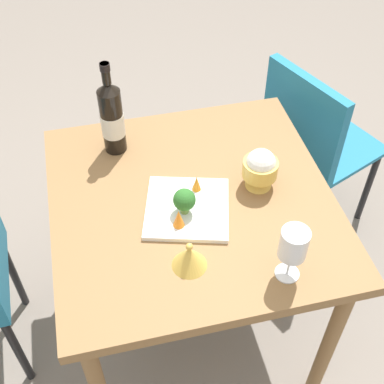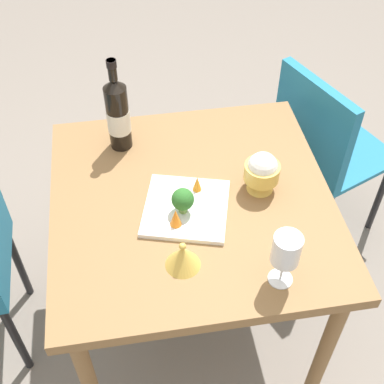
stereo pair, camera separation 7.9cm
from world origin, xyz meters
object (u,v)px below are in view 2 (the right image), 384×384
(wine_glass, at_px, (286,251))
(wine_bottle, at_px, (118,114))
(carrot_garnish_right, at_px, (197,183))
(chair_near_window, at_px, (321,143))
(rice_bowl, at_px, (262,172))
(rice_bowl_lid, at_px, (183,256))
(serving_plate, at_px, (186,208))
(carrot_garnish_left, at_px, (176,217))
(broccoli_floret, at_px, (183,200))

(wine_glass, bearing_deg, wine_bottle, 32.00)
(carrot_garnish_right, bearing_deg, chair_near_window, -55.84)
(wine_bottle, relative_size, rice_bowl, 2.37)
(rice_bowl_lid, bearing_deg, serving_plate, -11.15)
(serving_plate, height_order, carrot_garnish_right, carrot_garnish_right)
(carrot_garnish_left, relative_size, carrot_garnish_right, 1.17)
(broccoli_floret, bearing_deg, carrot_garnish_right, -34.74)
(wine_glass, height_order, carrot_garnish_left, wine_glass)
(wine_glass, xyz_separation_m, carrot_garnish_left, (0.23, 0.25, -0.08))
(chair_near_window, bearing_deg, broccoli_floret, -75.75)
(broccoli_floret, height_order, carrot_garnish_left, broccoli_floret)
(rice_bowl, xyz_separation_m, carrot_garnish_left, (-0.12, 0.28, -0.03))
(rice_bowl, distance_m, broccoli_floret, 0.27)
(rice_bowl, bearing_deg, chair_near_window, -43.31)
(wine_bottle, height_order, carrot_garnish_left, wine_bottle)
(carrot_garnish_right, bearing_deg, serving_plate, 145.30)
(chair_near_window, distance_m, rice_bowl_lid, 0.98)
(chair_near_window, height_order, wine_bottle, wine_bottle)
(rice_bowl_lid, bearing_deg, carrot_garnish_left, 0.28)
(chair_near_window, height_order, carrot_garnish_right, chair_near_window)
(chair_near_window, distance_m, wine_bottle, 0.89)
(wine_bottle, distance_m, rice_bowl, 0.51)
(chair_near_window, bearing_deg, carrot_garnish_left, -74.30)
(wine_bottle, distance_m, serving_plate, 0.40)
(chair_near_window, distance_m, rice_bowl, 0.64)
(wine_bottle, xyz_separation_m, carrot_garnish_right, (-0.27, -0.22, -0.09))
(wine_bottle, distance_m, carrot_garnish_right, 0.36)
(carrot_garnish_left, bearing_deg, carrot_garnish_right, -33.18)
(rice_bowl, relative_size, serving_plate, 0.46)
(serving_plate, xyz_separation_m, carrot_garnish_right, (0.07, -0.04, 0.03))
(rice_bowl, xyz_separation_m, serving_plate, (-0.05, 0.24, -0.07))
(chair_near_window, bearing_deg, wine_glass, -51.43)
(rice_bowl_lid, bearing_deg, broccoli_floret, -8.59)
(rice_bowl, bearing_deg, rice_bowl_lid, 131.61)
(rice_bowl, height_order, carrot_garnish_left, rice_bowl)
(rice_bowl, bearing_deg, carrot_garnish_left, 112.46)
(rice_bowl_lid, height_order, serving_plate, rice_bowl_lid)
(wine_glass, height_order, rice_bowl, wine_glass)
(chair_near_window, bearing_deg, wine_bottle, -103.25)
(chair_near_window, height_order, wine_glass, wine_glass)
(rice_bowl, height_order, broccoli_floret, rice_bowl)
(chair_near_window, bearing_deg, carrot_garnish_right, -78.31)
(rice_bowl, bearing_deg, wine_bottle, 56.27)
(wine_bottle, bearing_deg, serving_plate, -152.37)
(rice_bowl_lid, xyz_separation_m, serving_plate, (0.20, -0.04, -0.03))
(wine_bottle, bearing_deg, wine_glass, -148.00)
(serving_plate, bearing_deg, wine_glass, -143.47)
(wine_glass, distance_m, serving_plate, 0.38)
(wine_glass, relative_size, carrot_garnish_right, 3.37)
(serving_plate, height_order, broccoli_floret, broccoli_floret)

